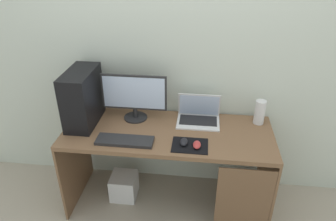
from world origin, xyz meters
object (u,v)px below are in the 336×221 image
at_px(laptop, 198,116).
at_px(speaker, 260,112).
at_px(subwoofer, 124,186).
at_px(monitor, 134,96).
at_px(pc_tower, 82,98).
at_px(keyboard, 125,141).
at_px(mouse_left, 184,142).
at_px(mouse_right, 197,145).

bearing_deg(laptop, speaker, 3.25).
xyz_separation_m(speaker, subwoofer, (-1.11, -0.19, -0.72)).
distance_m(monitor, speaker, 1.01).
xyz_separation_m(pc_tower, keyboard, (0.38, -0.25, -0.21)).
relative_size(pc_tower, subwoofer, 1.98).
distance_m(mouse_left, subwoofer, 0.86).
xyz_separation_m(laptop, mouse_right, (0.00, -0.37, -0.02)).
distance_m(keyboard, subwoofer, 0.67).
bearing_deg(monitor, mouse_left, -37.30).
distance_m(speaker, mouse_right, 0.63).
distance_m(laptop, mouse_right, 0.37).
height_order(keyboard, mouse_right, mouse_right).
xyz_separation_m(pc_tower, speaker, (1.39, 0.15, -0.12)).
bearing_deg(pc_tower, mouse_left, -15.48).
bearing_deg(laptop, monitor, -177.68).
relative_size(pc_tower, monitor, 0.84).
bearing_deg(keyboard, speaker, 21.28).
height_order(speaker, keyboard, speaker).
bearing_deg(subwoofer, mouse_left, -19.19).
bearing_deg(speaker, laptop, -176.75).
distance_m(monitor, mouse_left, 0.57).
xyz_separation_m(keyboard, mouse_right, (0.53, -0.01, 0.01)).
relative_size(mouse_right, subwoofer, 0.43).
bearing_deg(keyboard, pc_tower, 147.33).
height_order(keyboard, subwoofer, keyboard).
bearing_deg(pc_tower, monitor, 14.09).
xyz_separation_m(laptop, speaker, (0.48, 0.03, 0.06)).
relative_size(pc_tower, mouse_right, 4.57).
relative_size(pc_tower, speaker, 2.21).
bearing_deg(mouse_right, speaker, 39.62).
relative_size(laptop, mouse_left, 3.55).
bearing_deg(mouse_right, keyboard, 179.46).
xyz_separation_m(monitor, laptop, (0.52, 0.02, -0.16)).
height_order(monitor, mouse_right, monitor).
bearing_deg(mouse_right, pc_tower, 164.59).
bearing_deg(speaker, mouse_left, -147.08).
distance_m(speaker, subwoofer, 1.33).
distance_m(laptop, subwoofer, 0.93).
xyz_separation_m(pc_tower, subwoofer, (0.28, -0.04, -0.84)).
bearing_deg(pc_tower, speaker, 6.01).
xyz_separation_m(mouse_left, subwoofer, (-0.53, 0.18, -0.65)).
bearing_deg(monitor, speaker, 2.77).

